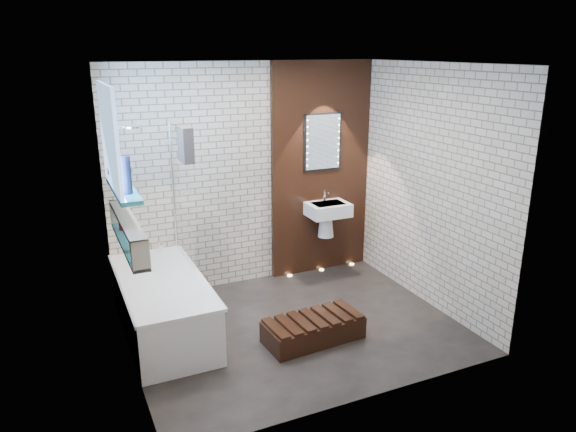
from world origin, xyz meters
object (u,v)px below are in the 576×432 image
bath_screen (182,195)px  led_mirror (323,142)px  bathtub (163,306)px  washbasin (327,214)px  walnut_step (313,330)px

bath_screen → led_mirror: led_mirror is taller
led_mirror → bathtub: bearing=-160.2°
bath_screen → led_mirror: bearing=10.7°
bath_screen → washbasin: bath_screen is taller
bath_screen → washbasin: (1.82, 0.18, -0.49)m
bathtub → bath_screen: bath_screen is taller
bath_screen → walnut_step: (0.94, -1.19, -1.17)m
led_mirror → bath_screen: bearing=-169.3°
bath_screen → walnut_step: bearing=-51.8°
bath_screen → walnut_step: bath_screen is taller
bath_screen → led_mirror: 1.89m
bath_screen → washbasin: bearing=5.8°
bathtub → washbasin: (2.17, 0.62, 0.50)m
bathtub → walnut_step: 1.50m
bathtub → led_mirror: (2.17, 0.78, 1.36)m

